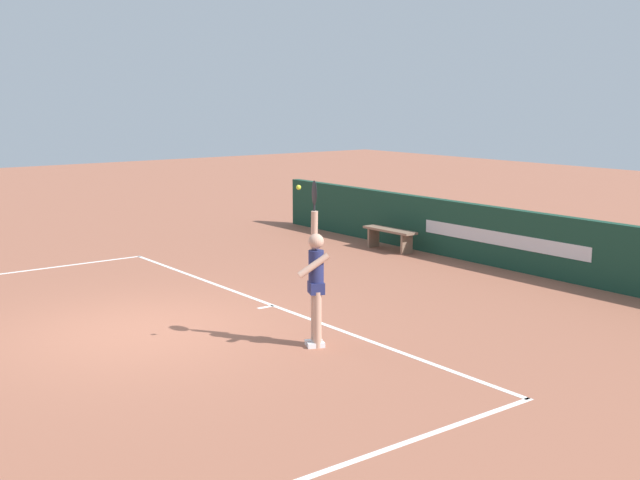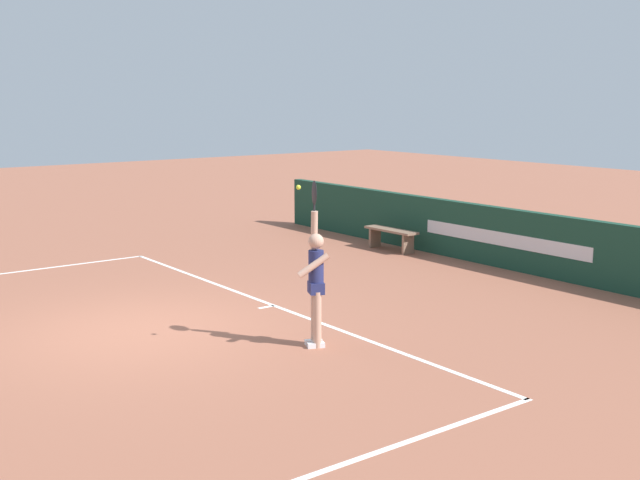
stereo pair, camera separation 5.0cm
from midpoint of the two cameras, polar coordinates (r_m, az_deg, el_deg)
name	(u,v)px [view 2 (the right image)]	position (r m, az deg, el deg)	size (l,w,h in m)	color
ground_plane	(139,331)	(12.17, -12.69, -6.35)	(60.00, 60.00, 0.00)	#995943
court_lines	(104,337)	(11.97, -15.12, -6.74)	(10.56, 6.03, 0.00)	white
back_wall	(493,236)	(16.71, 12.38, 0.28)	(13.88, 0.21, 1.22)	#173D2C
tennis_player	(316,279)	(10.93, -0.18, -2.84)	(0.46, 0.46, 2.33)	tan
tennis_ball	(298,187)	(10.46, -1.42, 3.80)	(0.06, 0.06, 0.06)	#C7DB30
courtside_bench_near	(391,234)	(18.00, 5.20, 0.41)	(1.44, 0.39, 0.49)	#83644F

